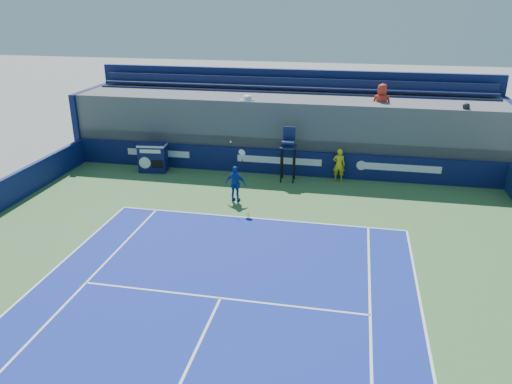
% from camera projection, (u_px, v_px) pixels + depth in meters
% --- Properties ---
extents(ball_person, '(0.57, 0.39, 1.52)m').
position_uv_depth(ball_person, '(339.00, 165.00, 22.63)').
color(ball_person, yellow).
rests_on(ball_person, apron).
extents(back_hoarding, '(20.40, 0.21, 1.20)m').
position_uv_depth(back_hoarding, '(279.00, 162.00, 23.54)').
color(back_hoarding, '#0C1343').
rests_on(back_hoarding, ground).
extents(match_clock, '(1.39, 0.86, 1.40)m').
position_uv_depth(match_clock, '(153.00, 157.00, 23.85)').
color(match_clock, '#0E1247').
rests_on(match_clock, ground).
extents(umpire_chair, '(0.71, 0.71, 2.48)m').
position_uv_depth(umpire_chair, '(288.00, 149.00, 22.37)').
color(umpire_chair, black).
rests_on(umpire_chair, ground).
extents(tennis_player, '(0.93, 0.51, 2.57)m').
position_uv_depth(tennis_player, '(236.00, 184.00, 20.34)').
color(tennis_player, '#123798').
rests_on(tennis_player, apron).
extents(stadium_seating, '(21.00, 4.05, 4.40)m').
position_uv_depth(stadium_seating, '(286.00, 126.00, 24.95)').
color(stadium_seating, '#4F4E53').
rests_on(stadium_seating, ground).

